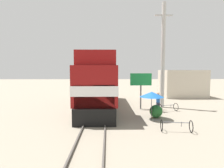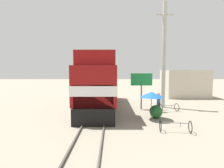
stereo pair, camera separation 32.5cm
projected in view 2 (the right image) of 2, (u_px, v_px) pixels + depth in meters
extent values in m
plane|color=gray|center=(99.00, 113.00, 15.49)|extent=(120.00, 120.00, 0.00)
cube|color=#4C4742|center=(91.00, 112.00, 15.48)|extent=(0.08, 31.51, 0.15)
cube|color=#4C4742|center=(107.00, 112.00, 15.48)|extent=(0.08, 31.51, 0.15)
cube|color=black|center=(101.00, 101.00, 17.92)|extent=(2.94, 12.83, 1.20)
cube|color=maroon|center=(100.00, 81.00, 17.76)|extent=(3.20, 12.31, 2.91)
cube|color=white|center=(100.00, 84.00, 17.78)|extent=(3.24, 12.44, 0.70)
cube|color=white|center=(95.00, 95.00, 12.57)|extent=(2.72, 1.80, 1.60)
cube|color=maroon|center=(97.00, 59.00, 13.77)|extent=(3.00, 2.82, 1.12)
cylinder|color=#B2B2AD|center=(165.00, 56.00, 17.37)|extent=(0.40, 0.40, 10.44)
cube|color=#B2B2AD|center=(166.00, 15.00, 17.06)|extent=(1.80, 0.12, 0.12)
cylinder|color=#4C4C4C|center=(152.00, 106.00, 13.42)|extent=(0.05, 0.05, 2.02)
cone|color=#1959B2|center=(152.00, 94.00, 13.35)|extent=(1.82, 1.82, 0.41)
cube|color=#595959|center=(142.00, 97.00, 16.96)|extent=(0.12, 0.12, 2.30)
cube|color=#198C3F|center=(142.00, 79.00, 16.82)|extent=(2.08, 0.08, 1.18)
sphere|color=#236028|center=(157.00, 112.00, 13.80)|extent=(1.02, 1.02, 1.02)
cube|color=#2D3347|center=(159.00, 107.00, 15.83)|extent=(0.30, 0.20, 0.85)
cylinder|color=#2659A5|center=(159.00, 99.00, 15.77)|extent=(0.34, 0.34, 0.68)
sphere|color=tan|center=(160.00, 94.00, 15.74)|extent=(0.25, 0.25, 0.25)
torus|color=black|center=(178.00, 107.00, 16.09)|extent=(0.25, 0.71, 0.72)
torus|color=black|center=(161.00, 108.00, 15.62)|extent=(0.25, 0.71, 0.72)
cube|color=slate|center=(170.00, 106.00, 15.84)|extent=(1.40, 0.44, 0.04)
cylinder|color=slate|center=(172.00, 106.00, 15.92)|extent=(0.04, 0.04, 0.30)
torus|color=black|center=(191.00, 127.00, 10.44)|extent=(0.16, 0.74, 0.74)
torus|color=black|center=(161.00, 126.00, 10.70)|extent=(0.16, 0.74, 0.74)
cube|color=slate|center=(176.00, 123.00, 10.55)|extent=(1.47, 0.26, 0.04)
cylinder|color=slate|center=(181.00, 125.00, 10.51)|extent=(0.04, 0.04, 0.31)
cube|color=beige|center=(185.00, 83.00, 24.86)|extent=(5.75, 4.34, 3.80)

